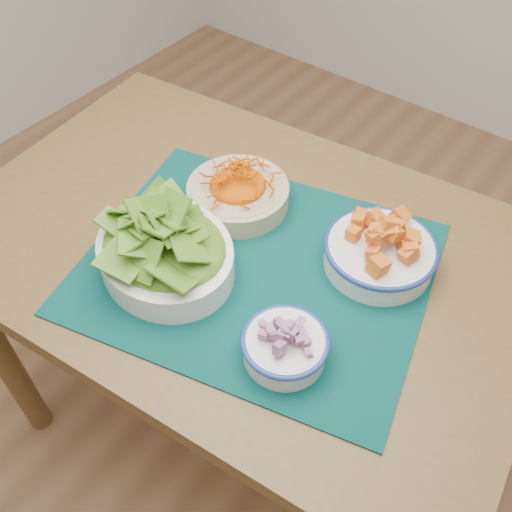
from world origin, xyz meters
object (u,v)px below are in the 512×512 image
(table, at_px, (241,277))
(squash_bowl, at_px, (381,247))
(placemat, at_px, (256,268))
(lettuce_bowl, at_px, (164,245))
(onion_bowl, at_px, (285,343))
(carrot_bowl, at_px, (238,190))

(table, height_order, squash_bowl, squash_bowl)
(table, distance_m, placemat, 0.13)
(lettuce_bowl, bearing_deg, onion_bowl, 9.43)
(onion_bowl, bearing_deg, placemat, 141.07)
(carrot_bowl, xyz_separation_m, squash_bowl, (0.30, 0.03, 0.01))
(carrot_bowl, height_order, squash_bowl, squash_bowl)
(onion_bowl, bearing_deg, table, 143.86)
(table, xyz_separation_m, lettuce_bowl, (-0.06, -0.14, 0.17))
(placemat, distance_m, onion_bowl, 0.20)
(carrot_bowl, relative_size, squash_bowl, 0.80)
(squash_bowl, bearing_deg, lettuce_bowl, -141.22)
(lettuce_bowl, bearing_deg, carrot_bowl, 105.27)
(table, bearing_deg, placemat, -34.95)
(carrot_bowl, distance_m, onion_bowl, 0.37)
(squash_bowl, distance_m, lettuce_bowl, 0.38)
(placemat, bearing_deg, onion_bowl, -52.74)
(table, bearing_deg, onion_bowl, -42.06)
(onion_bowl, bearing_deg, carrot_bowl, 140.31)
(placemat, bearing_deg, table, 137.16)
(squash_bowl, bearing_deg, placemat, -140.55)
(placemat, relative_size, onion_bowl, 3.80)
(table, relative_size, squash_bowl, 4.62)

